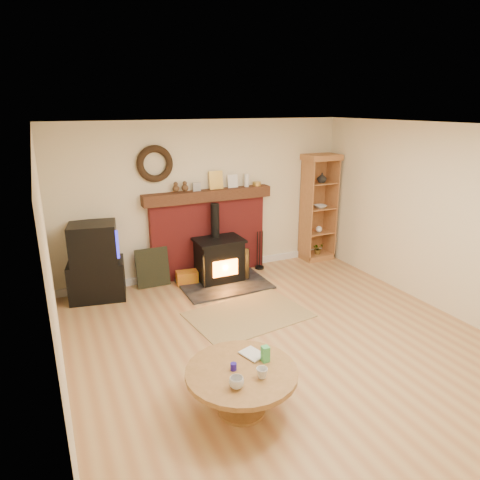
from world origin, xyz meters
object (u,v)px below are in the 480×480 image
coffee_table (242,378)px  tv_unit (96,263)px  wood_stove (220,261)px  curio_cabinet (318,208)px

coffee_table → tv_unit: bearing=105.5°
tv_unit → coffee_table: (0.89, -3.22, -0.20)m
tv_unit → coffee_table: size_ratio=1.10×
wood_stove → curio_cabinet: curio_cabinet is taller
wood_stove → tv_unit: 1.95m
tv_unit → curio_cabinet: bearing=1.2°
curio_cabinet → tv_unit: bearing=-178.8°
tv_unit → wood_stove: bearing=-5.8°
coffee_table → wood_stove: bearing=71.2°
wood_stove → tv_unit: (-1.93, 0.19, 0.21)m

